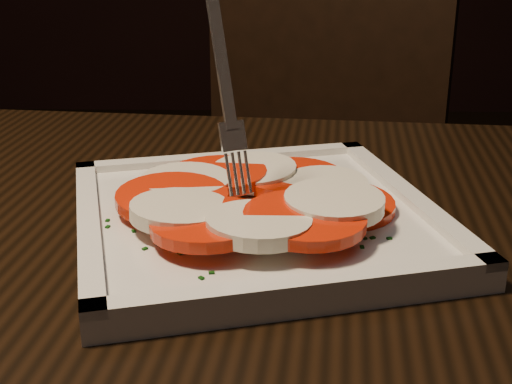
# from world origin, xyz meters

# --- Properties ---
(chair) EXTENTS (0.54, 0.54, 0.93)m
(chair) POSITION_xyz_m (0.23, 0.43, 0.53)
(chair) COLOR black
(chair) RESTS_ON ground
(plate) EXTENTS (0.31, 0.31, 0.01)m
(plate) POSITION_xyz_m (0.16, -0.22, 0.76)
(plate) COLOR silver
(plate) RESTS_ON table
(caprese_salad) EXTENTS (0.21, 0.20, 0.03)m
(caprese_salad) POSITION_xyz_m (0.16, -0.22, 0.78)
(caprese_salad) COLOR red
(caprese_salad) RESTS_ON plate
(fork) EXTENTS (0.05, 0.06, 0.15)m
(fork) POSITION_xyz_m (0.13, -0.22, 0.87)
(fork) COLOR white
(fork) RESTS_ON caprese_salad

